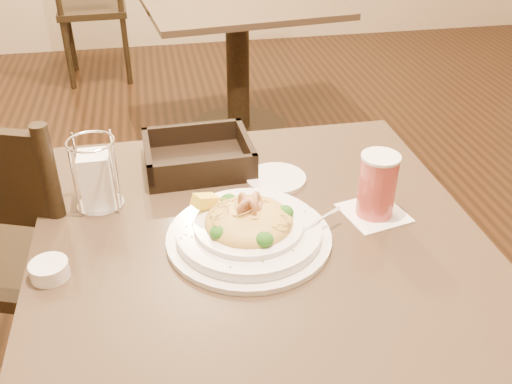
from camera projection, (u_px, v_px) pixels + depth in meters
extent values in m
cylinder|color=black|center=(258.00, 352.00, 1.36)|extent=(0.12, 0.12, 0.66)
cube|color=#4D3E2C|center=(258.00, 236.00, 1.17)|extent=(0.90, 0.90, 0.03)
cylinder|color=black|center=(239.00, 127.00, 3.17)|extent=(0.52, 0.52, 0.03)
cylinder|color=black|center=(238.00, 68.00, 2.99)|extent=(0.12, 0.12, 0.66)
cube|color=#4D3E2C|center=(237.00, 1.00, 2.80)|extent=(1.00, 1.00, 0.03)
cube|color=black|center=(45.00, 253.00, 1.53)|extent=(0.54, 0.54, 0.04)
cylinder|color=black|center=(141.00, 283.00, 1.78)|extent=(0.04, 0.04, 0.43)
cylinder|color=black|center=(34.00, 270.00, 1.83)|extent=(0.04, 0.04, 0.43)
cylinder|color=black|center=(94.00, 374.00, 1.48)|extent=(0.04, 0.04, 0.43)
cylinder|color=black|center=(60.00, 222.00, 1.22)|extent=(0.04, 0.04, 0.46)
cube|color=black|center=(93.00, 9.00, 3.64)|extent=(0.43, 0.43, 0.04)
cylinder|color=black|center=(125.00, 35.00, 3.95)|extent=(0.04, 0.04, 0.43)
cylinder|color=black|center=(71.00, 39.00, 3.88)|extent=(0.04, 0.04, 0.43)
cylinder|color=black|center=(127.00, 52.00, 3.65)|extent=(0.04, 0.04, 0.43)
cylinder|color=black|center=(68.00, 56.00, 3.58)|extent=(0.04, 0.04, 0.43)
cylinder|color=white|center=(249.00, 238.00, 1.13)|extent=(0.33, 0.33, 0.01)
cylinder|color=white|center=(249.00, 231.00, 1.13)|extent=(0.29, 0.29, 0.02)
cylinder|color=white|center=(249.00, 224.00, 1.12)|extent=(0.22, 0.22, 0.01)
ellipsoid|color=gold|center=(249.00, 222.00, 1.11)|extent=(0.17, 0.17, 0.06)
cube|color=yellow|center=(205.00, 201.00, 1.15)|extent=(0.06, 0.05, 0.04)
cube|color=silver|center=(319.00, 220.00, 1.13)|extent=(0.11, 0.07, 0.01)
cube|color=silver|center=(286.00, 222.00, 1.12)|extent=(0.04, 0.03, 0.00)
torus|color=gold|center=(225.00, 202.00, 1.12)|extent=(0.03, 0.03, 0.01)
torus|color=gold|center=(254.00, 214.00, 1.11)|extent=(0.04, 0.04, 0.02)
torus|color=gold|center=(266.00, 206.00, 1.12)|extent=(0.04, 0.04, 0.02)
torus|color=gold|center=(254.00, 218.00, 1.08)|extent=(0.04, 0.03, 0.02)
torus|color=gold|center=(237.00, 209.00, 1.12)|extent=(0.04, 0.04, 0.02)
torus|color=gold|center=(237.00, 224.00, 1.09)|extent=(0.04, 0.04, 0.03)
torus|color=gold|center=(243.00, 208.00, 1.13)|extent=(0.05, 0.05, 0.02)
torus|color=gold|center=(249.00, 210.00, 1.11)|extent=(0.04, 0.03, 0.03)
torus|color=gold|center=(236.00, 207.00, 1.12)|extent=(0.03, 0.04, 0.04)
torus|color=gold|center=(279.00, 221.00, 1.08)|extent=(0.06, 0.06, 0.02)
torus|color=gold|center=(250.00, 216.00, 1.11)|extent=(0.06, 0.05, 0.05)
torus|color=gold|center=(242.00, 211.00, 1.09)|extent=(0.05, 0.05, 0.02)
torus|color=gold|center=(279.00, 225.00, 1.09)|extent=(0.06, 0.05, 0.04)
torus|color=gold|center=(247.00, 202.00, 1.12)|extent=(0.05, 0.05, 0.03)
torus|color=gold|center=(222.00, 223.00, 1.08)|extent=(0.05, 0.06, 0.03)
torus|color=gold|center=(245.00, 206.00, 1.11)|extent=(0.06, 0.06, 0.03)
torus|color=gold|center=(251.00, 214.00, 1.11)|extent=(0.03, 0.04, 0.02)
torus|color=gold|center=(248.00, 200.00, 1.14)|extent=(0.04, 0.04, 0.02)
torus|color=gold|center=(219.00, 210.00, 1.10)|extent=(0.04, 0.05, 0.03)
torus|color=tan|center=(248.00, 207.00, 1.09)|extent=(0.04, 0.04, 0.04)
torus|color=tan|center=(246.00, 208.00, 1.08)|extent=(0.05, 0.04, 0.04)
torus|color=tan|center=(244.00, 203.00, 1.10)|extent=(0.03, 0.04, 0.04)
torus|color=tan|center=(258.00, 201.00, 1.10)|extent=(0.04, 0.05, 0.04)
ellipsoid|color=#1A4F12|center=(285.00, 212.00, 1.13)|extent=(0.03, 0.03, 0.03)
ellipsoid|color=#1A4F12|center=(229.00, 201.00, 1.16)|extent=(0.04, 0.04, 0.03)
ellipsoid|color=#1A4F12|center=(218.00, 233.00, 1.07)|extent=(0.03, 0.03, 0.02)
ellipsoid|color=#1A4F12|center=(264.00, 239.00, 1.05)|extent=(0.04, 0.04, 0.03)
cube|color=#266619|center=(263.00, 261.00, 1.03)|extent=(0.00, 0.00, 0.00)
cube|color=#266619|center=(230.00, 194.00, 1.22)|extent=(0.00, 0.00, 0.00)
cube|color=#266619|center=(267.00, 198.00, 1.21)|extent=(0.00, 0.00, 0.00)
cube|color=#266619|center=(192.00, 237.00, 1.09)|extent=(0.00, 0.00, 0.00)
cube|color=#266619|center=(181.00, 238.00, 1.09)|extent=(0.00, 0.00, 0.00)
cube|color=#266619|center=(259.00, 192.00, 1.22)|extent=(0.00, 0.00, 0.00)
cube|color=#266619|center=(186.00, 234.00, 1.10)|extent=(0.00, 0.00, 0.00)
cube|color=#266619|center=(197.00, 218.00, 1.14)|extent=(0.00, 0.00, 0.00)
cube|color=#266619|center=(293.00, 251.00, 1.05)|extent=(0.00, 0.00, 0.00)
cube|color=#266619|center=(230.00, 267.00, 1.01)|extent=(0.00, 0.00, 0.00)
cube|color=#266619|center=(187.00, 226.00, 1.12)|extent=(0.00, 0.00, 0.00)
cube|color=#266619|center=(193.00, 222.00, 1.13)|extent=(0.00, 0.00, 0.00)
cube|color=#266619|center=(305.00, 211.00, 1.16)|extent=(0.00, 0.00, 0.00)
cube|color=white|center=(374.00, 213.00, 1.22)|extent=(0.15, 0.15, 0.00)
cylinder|color=#C14B44|center=(377.00, 186.00, 1.18)|extent=(0.08, 0.08, 0.13)
cylinder|color=white|center=(381.00, 157.00, 1.14)|extent=(0.08, 0.08, 0.01)
cube|color=black|center=(199.00, 163.00, 1.38)|extent=(0.26, 0.21, 0.02)
cube|color=black|center=(246.00, 145.00, 1.39)|extent=(0.02, 0.21, 0.05)
cube|color=black|center=(148.00, 156.00, 1.34)|extent=(0.02, 0.21, 0.05)
cube|color=black|center=(193.00, 133.00, 1.44)|extent=(0.25, 0.02, 0.05)
cube|color=black|center=(204.00, 170.00, 1.28)|extent=(0.25, 0.02, 0.05)
cylinder|color=silver|center=(101.00, 204.00, 1.24)|extent=(0.10, 0.10, 0.01)
torus|color=silver|center=(90.00, 141.00, 1.16)|extent=(0.10, 0.10, 0.01)
cube|color=white|center=(97.00, 179.00, 1.21)|extent=(0.07, 0.07, 0.12)
cylinder|color=silver|center=(75.00, 184.00, 1.16)|extent=(0.01, 0.01, 0.16)
cylinder|color=silver|center=(114.00, 180.00, 1.17)|extent=(0.01, 0.01, 0.16)
cylinder|color=silver|center=(78.00, 165.00, 1.23)|extent=(0.01, 0.01, 0.16)
cylinder|color=silver|center=(115.00, 162.00, 1.24)|extent=(0.01, 0.01, 0.16)
cylinder|color=white|center=(276.00, 178.00, 1.33)|extent=(0.17, 0.17, 0.01)
cylinder|color=white|center=(49.00, 270.00, 1.04)|extent=(0.09, 0.09, 0.03)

